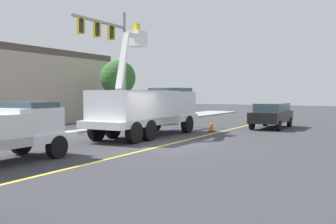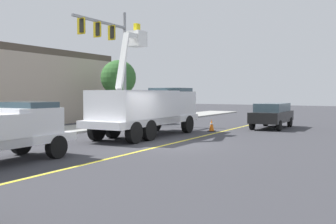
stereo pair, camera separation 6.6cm
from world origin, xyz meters
name	(u,v)px [view 1 (the left image)]	position (x,y,z in m)	size (l,w,h in m)	color
ground	(168,145)	(0.00, 0.00, 0.00)	(120.00, 120.00, 0.00)	#38383D
sidewalk_far_side	(34,134)	(-0.50, 8.79, 0.06)	(60.00, 3.60, 0.12)	#9E9E99
lane_centre_stripe	(168,145)	(0.00, 0.00, 0.00)	(50.00, 0.16, 0.01)	yellow
utility_bucket_truck	(147,107)	(2.36, 2.84, 1.60)	(8.33, 3.60, 6.51)	white
passing_minivan	(272,114)	(10.77, -1.51, 0.97)	(4.90, 2.17, 1.69)	black
traffic_cone_mid_front	(211,125)	(6.64, 0.99, 0.38)	(0.40, 0.40, 0.77)	black
traffic_signal_mast	(110,47)	(5.43, 8.10, 5.54)	(5.46, 0.74, 8.19)	gray
street_tree_right	(118,78)	(8.76, 10.23, 3.57)	(2.81, 2.81, 5.00)	brown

